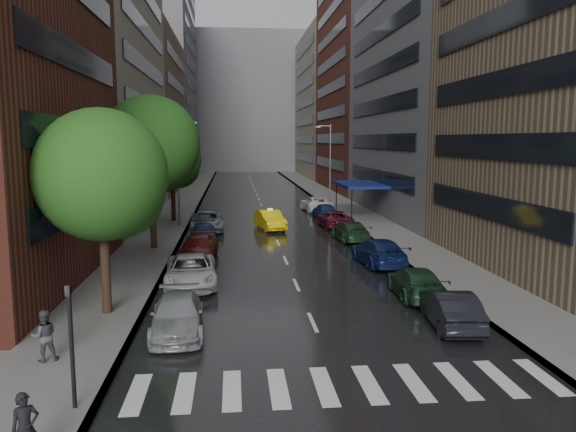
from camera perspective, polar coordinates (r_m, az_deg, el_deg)
The scene contains 20 objects.
ground at distance 19.79m, azimuth 4.20°, elevation -14.39°, with size 220.00×220.00×0.00m, color gray.
road at distance 68.53m, azimuth -2.90°, elevation 1.53°, with size 14.00×140.00×0.01m, color black.
sidewalk_left at distance 68.70m, azimuth -10.42°, elevation 1.49°, with size 4.00×140.00×0.15m, color gray.
sidewalk_right at distance 69.53m, azimuth 4.53°, elevation 1.67°, with size 4.00×140.00×0.15m, color gray.
crosswalk at distance 18.02m, azimuth 5.98°, elevation -16.69°, with size 13.15×2.80×0.01m.
buildings_left at distance 78.21m, azimuth -14.68°, elevation 13.80°, with size 8.00×108.00×38.00m.
buildings_right at distance 77.30m, azimuth 8.26°, elevation 13.33°, with size 8.05×109.10×36.00m.
building_far at distance 136.36m, azimuth -4.33°, elevation 11.36°, with size 40.00×14.00×32.00m, color slate.
tree_near at distance 24.44m, azimuth -18.44°, elevation 3.96°, with size 5.50×5.50×8.77m.
tree_mid at distance 38.56m, azimuth -13.78°, elevation 7.07°, with size 6.53×6.53×10.40m.
tree_far at distance 51.44m, azimuth -11.69°, elevation 5.63°, with size 5.20×5.20×8.28m.
taxi at distance 46.83m, azimuth -1.83°, elevation -0.40°, with size 1.69×4.84×1.60m, color yellow.
parked_cars_left at distance 35.74m, azimuth -9.07°, elevation -3.12°, with size 2.96×30.18×1.60m.
parked_cars_right at distance 42.34m, azimuth 6.17°, elevation -1.37°, with size 3.05×41.94×1.60m.
ped_bag_walker at distance 14.80m, azimuth -25.08°, elevation -19.07°, with size 0.73×0.66×1.68m.
ped_black_umbrella at distance 20.52m, azimuth -23.59°, elevation -10.13°, with size 1.03×0.98×2.09m.
traffic_light at distance 16.56m, azimuth -21.18°, elevation -11.19°, with size 0.18×0.15×3.45m.
street_lamp_left at distance 48.33m, azimuth -11.01°, elevation 4.60°, with size 1.74×0.22×9.00m.
street_lamp_right at distance 64.04m, azimuth 4.23°, elevation 5.47°, with size 1.74×0.22×9.00m.
awning at distance 54.60m, azimuth 7.31°, elevation 3.18°, with size 4.00×8.00×3.12m.
Camera 1 is at (-3.18, -18.05, 7.47)m, focal length 35.00 mm.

